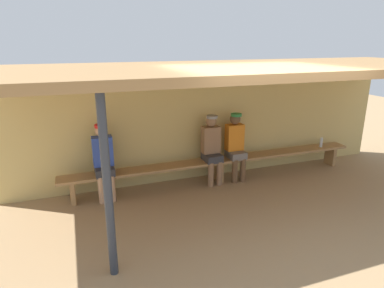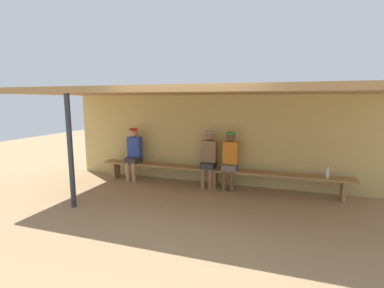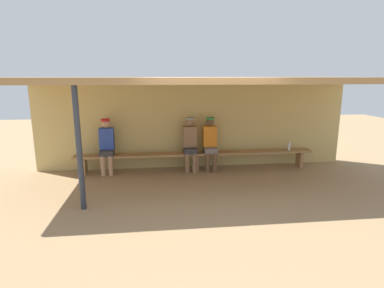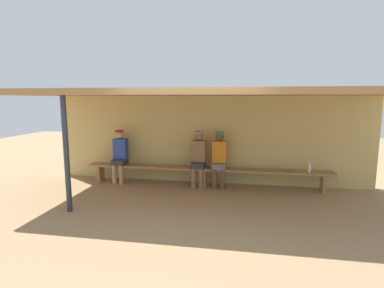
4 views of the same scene
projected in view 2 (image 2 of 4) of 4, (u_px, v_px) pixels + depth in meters
name	position (u px, v px, depth m)	size (l,w,h in m)	color
ground_plane	(195.00, 211.00, 5.31)	(24.00, 24.00, 0.00)	#9E7F59
back_wall	(220.00, 140.00, 7.01)	(8.00, 0.20, 2.20)	tan
dugout_roof	(206.00, 91.00, 5.61)	(8.00, 2.80, 0.12)	#9E7547
support_post	(70.00, 152.00, 5.35)	(0.10, 0.10, 2.20)	#2D333D
bench	(215.00, 172.00, 6.70)	(6.00, 0.36, 0.46)	#9E7547
player_in_blue	(134.00, 151.00, 7.33)	(0.34, 0.42, 1.34)	#333338
player_rightmost	(209.00, 156.00, 6.70)	(0.34, 0.42, 1.34)	#333338
player_leftmost	(230.00, 158.00, 6.54)	(0.34, 0.42, 1.34)	slate
water_bottle_clear	(328.00, 173.00, 5.89)	(0.07, 0.07, 0.22)	silver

